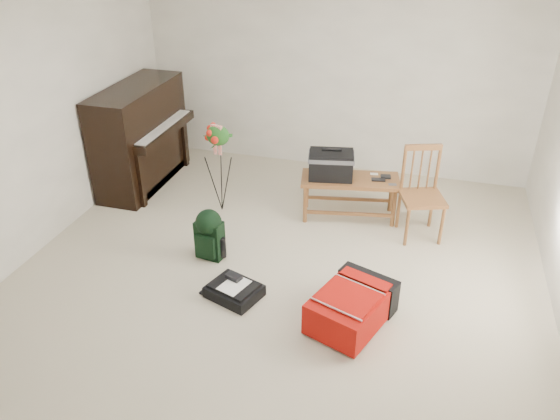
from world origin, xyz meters
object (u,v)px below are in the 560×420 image
(piano, at_px, (141,138))
(red_suitcase, at_px, (352,303))
(dining_chair, at_px, (423,195))
(bench, at_px, (337,168))
(green_backpack, at_px, (209,232))
(flower_stand, at_px, (220,169))
(black_duffel, at_px, (234,290))

(piano, xyz_separation_m, red_suitcase, (2.98, -1.91, -0.43))
(red_suitcase, bearing_deg, dining_chair, 93.96)
(red_suitcase, bearing_deg, piano, 167.60)
(piano, xyz_separation_m, bench, (2.50, -0.17, -0.01))
(piano, xyz_separation_m, green_backpack, (1.45, -1.37, -0.30))
(green_backpack, bearing_deg, dining_chair, 35.36)
(green_backpack, height_order, flower_stand, flower_stand)
(piano, relative_size, flower_stand, 1.39)
(piano, bearing_deg, flower_stand, -19.27)
(bench, xyz_separation_m, dining_chair, (0.95, -0.17, -0.11))
(bench, relative_size, dining_chair, 1.16)
(bench, distance_m, green_backpack, 1.62)
(green_backpack, distance_m, flower_stand, 1.00)
(black_duffel, bearing_deg, green_backpack, 149.42)
(dining_chair, bearing_deg, piano, 155.51)
(red_suitcase, bearing_deg, black_duffel, -160.33)
(bench, distance_m, dining_chair, 0.97)
(red_suitcase, bearing_deg, flower_stand, 160.33)
(dining_chair, distance_m, green_backpack, 2.26)
(dining_chair, height_order, green_backpack, dining_chair)
(piano, height_order, red_suitcase, piano)
(piano, xyz_separation_m, black_duffel, (1.90, -1.90, -0.53))
(black_duffel, height_order, flower_stand, flower_stand)
(dining_chair, bearing_deg, red_suitcase, -125.24)
(black_duffel, distance_m, flower_stand, 1.70)
(piano, distance_m, dining_chair, 3.46)
(black_duffel, bearing_deg, dining_chair, 64.55)
(dining_chair, bearing_deg, green_backpack, -171.59)
(dining_chair, distance_m, flower_stand, 2.24)
(red_suitcase, xyz_separation_m, flower_stand, (-1.78, 1.49, 0.36))
(bench, bearing_deg, dining_chair, -20.59)
(dining_chair, relative_size, flower_stand, 0.91)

